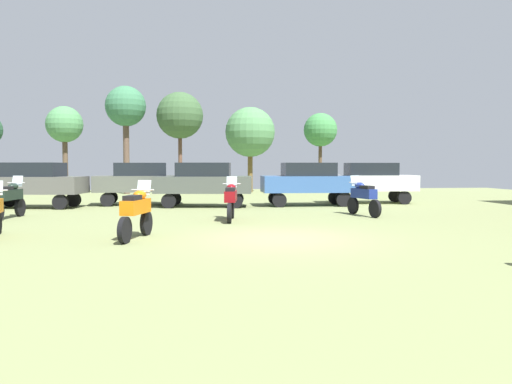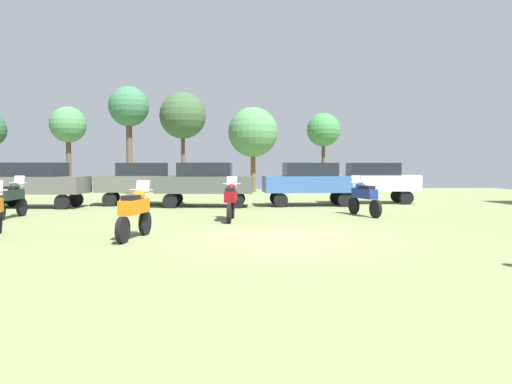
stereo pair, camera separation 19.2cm
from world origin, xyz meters
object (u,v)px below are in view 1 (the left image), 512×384
at_px(tree_6, 126,108).
at_px(car_5, 141,180).
at_px(tree_4, 250,132).
at_px(motorcycle_2, 231,199).
at_px(car_3, 34,182).
at_px(car_1, 371,180).
at_px(tree_1, 180,116).
at_px(car_4, 204,181).
at_px(tree_2, 65,126).
at_px(motorcycle_1, 10,198).
at_px(tree_5, 320,130).
at_px(car_2, 308,181).
at_px(motorcycle_5, 136,211).
at_px(motorcycle_7, 363,196).

bearing_deg(tree_6, car_5, -78.32).
bearing_deg(tree_4, motorcycle_2, -98.49).
bearing_deg(car_3, car_1, -78.91).
height_order(tree_1, tree_6, tree_6).
distance_m(car_4, tree_1, 11.69).
distance_m(motorcycle_2, tree_2, 19.57).
distance_m(motorcycle_1, tree_5, 22.66).
height_order(car_2, car_3, same).
distance_m(motorcycle_5, motorcycle_7, 9.14).
relative_size(car_1, tree_5, 0.79).
bearing_deg(car_2, tree_1, 31.22).
bearing_deg(motorcycle_2, motorcycle_5, -117.10).
distance_m(motorcycle_2, car_1, 10.04).
bearing_deg(tree_1, motorcycle_2, -82.47).
xyz_separation_m(car_1, car_4, (-8.23, -1.10, 0.00)).
relative_size(motorcycle_2, car_5, 0.49).
relative_size(car_4, tree_2, 0.79).
height_order(car_2, tree_2, tree_2).
relative_size(motorcycle_2, tree_1, 0.32).
bearing_deg(car_2, motorcycle_5, 146.47).
relative_size(car_2, car_5, 0.99).
relative_size(car_2, car_4, 0.97).
distance_m(car_5, tree_6, 10.51).
relative_size(motorcycle_5, tree_6, 0.29).
xyz_separation_m(car_5, tree_1, (1.57, 9.38, 3.99)).
distance_m(motorcycle_5, car_5, 11.12).
bearing_deg(motorcycle_7, car_4, 128.70).
distance_m(car_3, tree_4, 16.17).
bearing_deg(tree_4, car_3, -133.15).
xyz_separation_m(motorcycle_7, car_1, (2.39, 5.74, 0.44)).
bearing_deg(car_5, tree_5, -50.63).
xyz_separation_m(car_2, tree_6, (-9.71, 10.80, 4.44)).
relative_size(motorcycle_2, car_2, 0.50).
height_order(car_1, car_2, same).
distance_m(car_4, tree_2, 14.44).
bearing_deg(motorcycle_2, tree_2, 127.61).
height_order(motorcycle_2, tree_2, tree_2).
distance_m(car_4, tree_5, 15.16).
height_order(motorcycle_1, motorcycle_7, motorcycle_1).
height_order(motorcycle_7, car_5, car_5).
distance_m(motorcycle_1, tree_4, 19.36).
height_order(motorcycle_1, car_4, car_4).
relative_size(car_4, tree_5, 0.80).
relative_size(motorcycle_1, car_3, 0.51).
bearing_deg(tree_2, tree_1, -0.63).
distance_m(car_5, tree_1, 10.31).
height_order(car_2, tree_5, tree_5).
height_order(car_3, car_4, same).
bearing_deg(tree_2, motorcycle_2, -60.04).
distance_m(car_1, car_4, 8.30).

